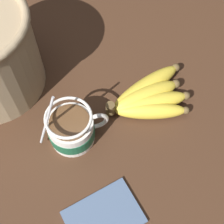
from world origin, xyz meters
TOP-DOWN VIEW (x-y plane):
  - table at (0.00, 0.00)cm, footprint 91.66×91.66cm
  - coffee_mug at (-5.32, -2.95)cm, footprint 15.01×9.60cm
  - banana_bunch at (12.85, 0.85)cm, footprint 20.14×15.24cm
  - napkin at (-3.60, -20.86)cm, footprint 15.49×12.42cm

SIDE VIEW (x-z plane):
  - table at x=0.00cm, z-range 0.00..2.89cm
  - napkin at x=-3.60cm, z-range 2.89..3.49cm
  - banana_bunch at x=12.85cm, z-range 2.74..7.23cm
  - coffee_mug at x=-5.32cm, z-range -1.74..14.86cm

